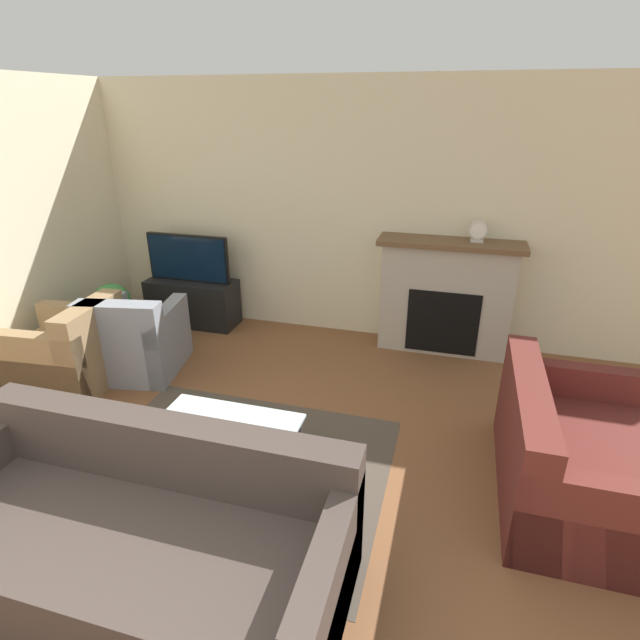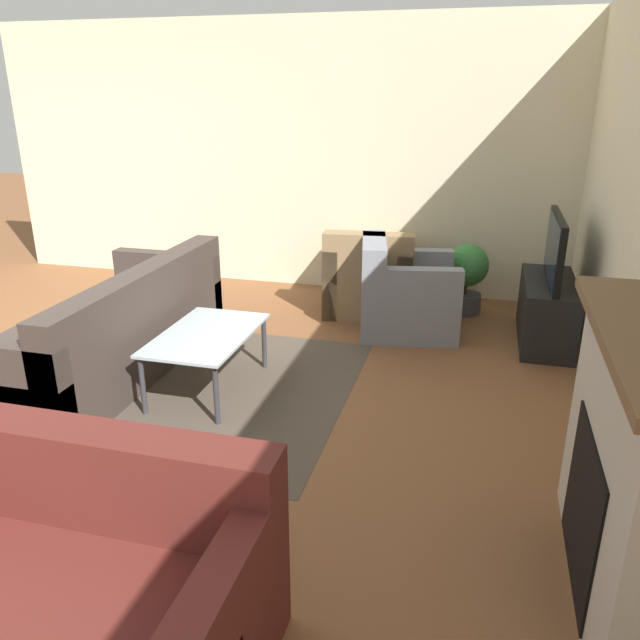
% 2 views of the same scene
% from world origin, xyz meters
% --- Properties ---
extents(wall_left, '(0.06, 7.65, 2.70)m').
position_xyz_m(wall_left, '(-2.80, 2.32, 1.35)').
color(wall_left, beige).
rests_on(wall_left, ground_plane).
extents(area_rug, '(2.18, 1.80, 0.00)m').
position_xyz_m(area_rug, '(-0.15, 2.07, 0.00)').
color(area_rug, '#4C4238').
rests_on(area_rug, ground_plane).
extents(fireplace, '(1.42, 0.42, 1.19)m').
position_xyz_m(fireplace, '(1.16, 4.47, 0.62)').
color(fireplace, '#B2A899').
rests_on(fireplace, ground_plane).
extents(tv_stand, '(1.05, 0.42, 0.54)m').
position_xyz_m(tv_stand, '(-1.72, 4.36, 0.27)').
color(tv_stand, black).
rests_on(tv_stand, ground_plane).
extents(tv, '(0.99, 0.06, 0.54)m').
position_xyz_m(tv, '(-1.72, 4.36, 0.81)').
color(tv, black).
rests_on(tv, tv_stand).
extents(couch_sectional, '(2.28, 0.98, 0.82)m').
position_xyz_m(couch_sectional, '(-0.25, 1.12, 0.28)').
color(couch_sectional, '#3D332D').
rests_on(couch_sectional, ground_plane).
extents(couch_loveseat, '(0.98, 1.44, 0.82)m').
position_xyz_m(couch_loveseat, '(2.11, 2.44, 0.29)').
color(couch_loveseat, '#5B231E').
rests_on(couch_loveseat, ground_plane).
extents(armchair_by_window, '(0.93, 0.89, 0.82)m').
position_xyz_m(armchair_by_window, '(-2.13, 2.77, 0.30)').
color(armchair_by_window, '#8C704C').
rests_on(armchair_by_window, ground_plane).
extents(armchair_accent, '(0.91, 0.95, 0.82)m').
position_xyz_m(armchair_accent, '(-1.66, 3.16, 0.30)').
color(armchair_accent, gray).
rests_on(armchair_accent, ground_plane).
extents(coffee_table, '(0.98, 0.60, 0.43)m').
position_xyz_m(coffee_table, '(-0.15, 1.98, 0.39)').
color(coffee_table, '#333338').
rests_on(coffee_table, ground_plane).
extents(potted_plant, '(0.40, 0.40, 0.67)m').
position_xyz_m(potted_plant, '(-2.29, 3.67, 0.39)').
color(potted_plant, '#47474C').
rests_on(potted_plant, ground_plane).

